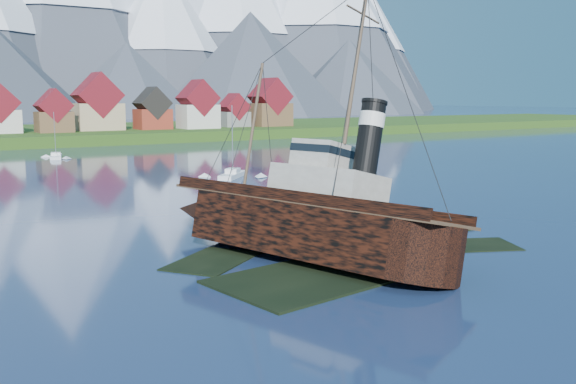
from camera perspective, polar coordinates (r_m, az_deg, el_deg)
ground at (r=51.18m, az=5.39°, el=-6.22°), size 1400.00×1400.00×0.00m
shoal at (r=53.97m, az=5.46°, el=-5.83°), size 31.71×21.24×1.14m
seawall at (r=174.10m, az=-22.51°, el=3.55°), size 600.00×2.50×2.00m
tugboat_wreck at (r=52.64m, az=0.46°, el=-2.47°), size 6.89×29.69×23.53m
sailboat_d at (r=104.30m, az=-4.93°, el=1.46°), size 7.86×7.86×12.14m
sailboat_e at (r=145.41m, az=-19.92°, el=2.93°), size 4.31×9.11×10.25m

